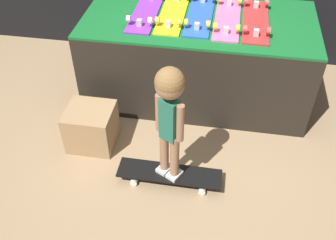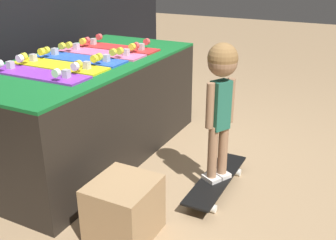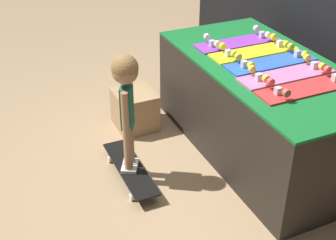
{
  "view_description": "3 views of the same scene",
  "coord_description": "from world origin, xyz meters",
  "px_view_note": "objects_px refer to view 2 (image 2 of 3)",
  "views": [
    {
      "loc": [
        0.23,
        -2.37,
        2.29
      ],
      "look_at": [
        -0.12,
        -0.27,
        0.37
      ],
      "focal_mm": 42.0,
      "sensor_mm": 36.0,
      "label": 1
    },
    {
      "loc": [
        -2.26,
        -1.28,
        1.46
      ],
      "look_at": [
        -0.05,
        -0.15,
        0.43
      ],
      "focal_mm": 42.0,
      "sensor_mm": 36.0,
      "label": 2
    },
    {
      "loc": [
        2.63,
        -1.43,
        2.21
      ],
      "look_at": [
        -0.1,
        -0.2,
        0.41
      ],
      "focal_mm": 50.0,
      "sensor_mm": 36.0,
      "label": 3
    }
  ],
  "objects_px": {
    "skateboard_yellow_on_rack": "(59,65)",
    "skateboard_on_floor": "(216,180)",
    "skateboard_pink_on_rack": "(101,52)",
    "child": "(221,87)",
    "skateboard_purple_on_rack": "(38,73)",
    "skateboard_red_on_rack": "(117,47)",
    "storage_box": "(124,209)",
    "skateboard_blue_on_rack": "(80,58)"
  },
  "relations": [
    {
      "from": "skateboard_blue_on_rack",
      "to": "skateboard_red_on_rack",
      "type": "height_order",
      "value": "same"
    },
    {
      "from": "skateboard_on_floor",
      "to": "child",
      "type": "bearing_deg",
      "value": -90.0
    },
    {
      "from": "skateboard_purple_on_rack",
      "to": "skateboard_on_floor",
      "type": "distance_m",
      "value": 1.37
    },
    {
      "from": "skateboard_on_floor",
      "to": "storage_box",
      "type": "bearing_deg",
      "value": 156.22
    },
    {
      "from": "storage_box",
      "to": "skateboard_red_on_rack",
      "type": "bearing_deg",
      "value": 34.18
    },
    {
      "from": "skateboard_on_floor",
      "to": "child",
      "type": "distance_m",
      "value": 0.65
    },
    {
      "from": "skateboard_purple_on_rack",
      "to": "storage_box",
      "type": "height_order",
      "value": "skateboard_purple_on_rack"
    },
    {
      "from": "skateboard_purple_on_rack",
      "to": "skateboard_red_on_rack",
      "type": "height_order",
      "value": "same"
    },
    {
      "from": "skateboard_purple_on_rack",
      "to": "child",
      "type": "relative_size",
      "value": 0.79
    },
    {
      "from": "skateboard_blue_on_rack",
      "to": "storage_box",
      "type": "bearing_deg",
      "value": -131.62
    },
    {
      "from": "skateboard_pink_on_rack",
      "to": "child",
      "type": "bearing_deg",
      "value": -104.78
    },
    {
      "from": "skateboard_yellow_on_rack",
      "to": "skateboard_pink_on_rack",
      "type": "bearing_deg",
      "value": -2.91
    },
    {
      "from": "skateboard_blue_on_rack",
      "to": "skateboard_red_on_rack",
      "type": "distance_m",
      "value": 0.45
    },
    {
      "from": "skateboard_red_on_rack",
      "to": "storage_box",
      "type": "relative_size",
      "value": 2.0
    },
    {
      "from": "child",
      "to": "storage_box",
      "type": "distance_m",
      "value": 0.93
    },
    {
      "from": "skateboard_purple_on_rack",
      "to": "skateboard_red_on_rack",
      "type": "bearing_deg",
      "value": -0.38
    },
    {
      "from": "skateboard_on_floor",
      "to": "storage_box",
      "type": "distance_m",
      "value": 0.74
    },
    {
      "from": "skateboard_blue_on_rack",
      "to": "skateboard_yellow_on_rack",
      "type": "bearing_deg",
      "value": -179.57
    },
    {
      "from": "skateboard_pink_on_rack",
      "to": "skateboard_red_on_rack",
      "type": "bearing_deg",
      "value": -0.12
    },
    {
      "from": "skateboard_purple_on_rack",
      "to": "skateboard_yellow_on_rack",
      "type": "height_order",
      "value": "same"
    },
    {
      "from": "skateboard_purple_on_rack",
      "to": "skateboard_pink_on_rack",
      "type": "xyz_separation_m",
      "value": [
        0.68,
        -0.01,
        0.0
      ]
    },
    {
      "from": "skateboard_blue_on_rack",
      "to": "skateboard_red_on_rack",
      "type": "xyz_separation_m",
      "value": [
        0.45,
        -0.03,
        0.0
      ]
    },
    {
      "from": "skateboard_yellow_on_rack",
      "to": "skateboard_on_floor",
      "type": "xyz_separation_m",
      "value": [
        0.16,
        -1.13,
        -0.7
      ]
    },
    {
      "from": "skateboard_purple_on_rack",
      "to": "skateboard_on_floor",
      "type": "height_order",
      "value": "skateboard_purple_on_rack"
    },
    {
      "from": "skateboard_pink_on_rack",
      "to": "skateboard_blue_on_rack",
      "type": "bearing_deg",
      "value": 173.76
    },
    {
      "from": "skateboard_yellow_on_rack",
      "to": "child",
      "type": "distance_m",
      "value": 1.14
    },
    {
      "from": "skateboard_purple_on_rack",
      "to": "skateboard_blue_on_rack",
      "type": "xyz_separation_m",
      "value": [
        0.45,
        0.02,
        0.0
      ]
    },
    {
      "from": "skateboard_red_on_rack",
      "to": "child",
      "type": "distance_m",
      "value": 1.22
    },
    {
      "from": "skateboard_yellow_on_rack",
      "to": "skateboard_red_on_rack",
      "type": "height_order",
      "value": "same"
    },
    {
      "from": "skateboard_purple_on_rack",
      "to": "skateboard_red_on_rack",
      "type": "relative_size",
      "value": 1.0
    },
    {
      "from": "skateboard_on_floor",
      "to": "storage_box",
      "type": "xyz_separation_m",
      "value": [
        -0.67,
        0.3,
        0.09
      ]
    },
    {
      "from": "skateboard_blue_on_rack",
      "to": "child",
      "type": "xyz_separation_m",
      "value": [
        -0.07,
        -1.13,
        -0.05
      ]
    },
    {
      "from": "skateboard_yellow_on_rack",
      "to": "storage_box",
      "type": "bearing_deg",
      "value": -121.79
    },
    {
      "from": "skateboard_purple_on_rack",
      "to": "skateboard_yellow_on_rack",
      "type": "bearing_deg",
      "value": 4.42
    },
    {
      "from": "child",
      "to": "storage_box",
      "type": "bearing_deg",
      "value": -175.77
    },
    {
      "from": "skateboard_yellow_on_rack",
      "to": "skateboard_red_on_rack",
      "type": "distance_m",
      "value": 0.68
    },
    {
      "from": "skateboard_blue_on_rack",
      "to": "skateboard_purple_on_rack",
      "type": "bearing_deg",
      "value": -177.57
    },
    {
      "from": "skateboard_pink_on_rack",
      "to": "skateboard_on_floor",
      "type": "distance_m",
      "value": 1.34
    },
    {
      "from": "skateboard_purple_on_rack",
      "to": "skateboard_yellow_on_rack",
      "type": "relative_size",
      "value": 1.0
    },
    {
      "from": "skateboard_yellow_on_rack",
      "to": "skateboard_pink_on_rack",
      "type": "xyz_separation_m",
      "value": [
        0.45,
        -0.02,
        0.0
      ]
    },
    {
      "from": "skateboard_red_on_rack",
      "to": "child",
      "type": "xyz_separation_m",
      "value": [
        -0.52,
        -1.11,
        -0.05
      ]
    },
    {
      "from": "storage_box",
      "to": "skateboard_on_floor",
      "type": "bearing_deg",
      "value": -23.78
    }
  ]
}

